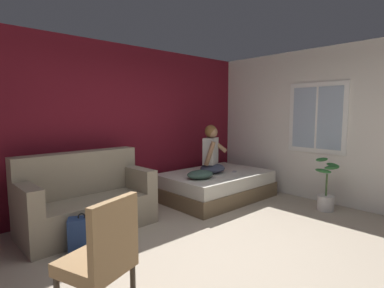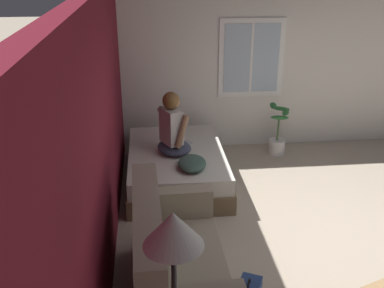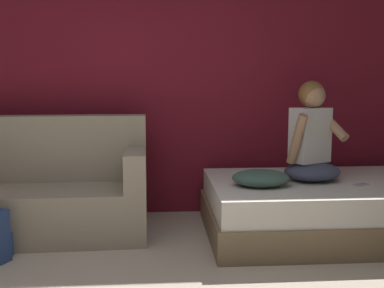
{
  "view_description": "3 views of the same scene",
  "coord_description": "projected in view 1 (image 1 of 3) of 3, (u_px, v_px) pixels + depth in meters",
  "views": [
    {
      "loc": [
        -2.33,
        -2.01,
        1.6
      ],
      "look_at": [
        0.99,
        1.61,
        1.06
      ],
      "focal_mm": 28.0,
      "sensor_mm": 36.0,
      "label": 1
    },
    {
      "loc": [
        -4.04,
        2.03,
        3.04
      ],
      "look_at": [
        0.45,
        1.58,
        1.09
      ],
      "focal_mm": 42.0,
      "sensor_mm": 36.0,
      "label": 2
    },
    {
      "loc": [
        0.26,
        -2.09,
        1.33
      ],
      "look_at": [
        0.52,
        1.51,
        0.84
      ],
      "focal_mm": 42.0,
      "sensor_mm": 36.0,
      "label": 3
    }
  ],
  "objects": [
    {
      "name": "throw_pillow",
      "position": [
        200.0,
        174.0,
        5.0
      ],
      "size": [
        0.51,
        0.4,
        0.14
      ],
      "primitive_type": "ellipsoid",
      "rotation": [
        0.0,
        0.0,
        -0.08
      ],
      "color": "#385147",
      "rests_on": "bed"
    },
    {
      "name": "ground_plane",
      "position": [
        225.0,
        261.0,
        3.21
      ],
      "size": [
        40.0,
        40.0,
        0.0
      ],
      "primitive_type": "plane",
      "color": "tan"
    },
    {
      "name": "wall_back_accent",
      "position": [
        109.0,
        127.0,
        4.93
      ],
      "size": [
        10.76,
        0.16,
        2.7
      ],
      "primitive_type": "cube",
      "color": "maroon",
      "rests_on": "ground"
    },
    {
      "name": "couch",
      "position": [
        86.0,
        201.0,
        4.06
      ],
      "size": [
        1.72,
        0.86,
        1.04
      ],
      "color": "gray",
      "rests_on": "ground"
    },
    {
      "name": "bed",
      "position": [
        216.0,
        185.0,
        5.54
      ],
      "size": [
        1.98,
        1.36,
        0.48
      ],
      "color": "brown",
      "rests_on": "ground"
    },
    {
      "name": "wall_side_with_window",
      "position": [
        342.0,
        126.0,
        5.06
      ],
      "size": [
        0.19,
        6.33,
        2.7
      ],
      "color": "silver",
      "rests_on": "ground"
    },
    {
      "name": "backpack",
      "position": [
        82.0,
        235.0,
        3.41
      ],
      "size": [
        0.35,
        0.33,
        0.46
      ],
      "color": "navy",
      "rests_on": "ground"
    },
    {
      "name": "cell_phone",
      "position": [
        234.0,
        172.0,
        5.56
      ],
      "size": [
        0.16,
        0.12,
        0.01
      ],
      "primitive_type": "cube",
      "rotation": [
        0.0,
        0.0,
        2.03
      ],
      "color": "#B7B7BC",
      "rests_on": "bed"
    },
    {
      "name": "side_chair",
      "position": [
        102.0,
        256.0,
        2.22
      ],
      "size": [
        0.59,
        0.59,
        0.98
      ],
      "color": "#382D23",
      "rests_on": "ground"
    },
    {
      "name": "person_seated",
      "position": [
        212.0,
        153.0,
        5.46
      ],
      "size": [
        0.66,
        0.62,
        0.88
      ],
      "color": "#383D51",
      "rests_on": "bed"
    },
    {
      "name": "potted_plant",
      "position": [
        326.0,
        192.0,
        4.83
      ],
      "size": [
        0.39,
        0.37,
        0.85
      ],
      "color": "silver",
      "rests_on": "ground"
    }
  ]
}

